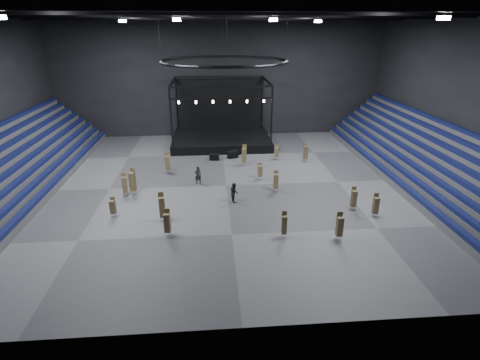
{
  "coord_description": "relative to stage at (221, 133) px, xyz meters",
  "views": [
    {
      "loc": [
        -1.46,
        -37.61,
        16.07
      ],
      "look_at": [
        1.37,
        -2.0,
        1.4
      ],
      "focal_mm": 28.0,
      "sensor_mm": 36.0,
      "label": 1
    }
  ],
  "objects": [
    {
      "name": "chair_stack_7",
      "position": [
        -5.27,
        -26.51,
        -0.19
      ],
      "size": [
        0.53,
        0.53,
        2.43
      ],
      "rotation": [
        0.0,
        0.0,
        -0.1
      ],
      "color": "silver",
      "rests_on": "floor"
    },
    {
      "name": "chair_stack_5",
      "position": [
        3.9,
        -14.81,
        -0.4
      ],
      "size": [
        0.53,
        0.53,
        1.95
      ],
      "rotation": [
        0.0,
        0.0,
        0.14
      ],
      "color": "silver",
      "rests_on": "floor"
    },
    {
      "name": "bleachers_left",
      "position": [
        -22.94,
        -16.24,
        0.28
      ],
      "size": [
        7.2,
        40.0,
        6.4
      ],
      "color": "#515154",
      "rests_on": "floor"
    },
    {
      "name": "chair_stack_10",
      "position": [
        11.67,
        -23.09,
        -0.24
      ],
      "size": [
        0.48,
        0.48,
        2.35
      ],
      "rotation": [
        0.0,
        0.0,
        0.05
      ],
      "color": "silver",
      "rests_on": "floor"
    },
    {
      "name": "chair_stack_9",
      "position": [
        10.5,
        -9.17,
        -0.24
      ],
      "size": [
        0.55,
        0.55,
        2.39
      ],
      "rotation": [
        0.0,
        0.0,
        0.43
      ],
      "color": "silver",
      "rests_on": "floor"
    },
    {
      "name": "stage",
      "position": [
        0.0,
        0.0,
        0.0
      ],
      "size": [
        14.0,
        10.0,
        9.2
      ],
      "color": "black",
      "rests_on": "floor"
    },
    {
      "name": "flight_case_mid",
      "position": [
        1.27,
        -7.04,
        -1.0
      ],
      "size": [
        1.49,
        1.08,
        0.9
      ],
      "primitive_type": "cube",
      "rotation": [
        0.0,
        0.0,
        0.33
      ],
      "color": "black",
      "rests_on": "floor"
    },
    {
      "name": "chair_stack_6",
      "position": [
        -10.38,
        -18.14,
        -0.16
      ],
      "size": [
        0.63,
        0.63,
        2.48
      ],
      "rotation": [
        0.0,
        0.0,
        0.34
      ],
      "color": "silver",
      "rests_on": "floor"
    },
    {
      "name": "wall_right",
      "position": [
        25.0,
        -16.24,
        7.55
      ],
      "size": [
        0.2,
        42.0,
        18.0
      ],
      "primitive_type": "cube",
      "color": "black",
      "rests_on": "ground"
    },
    {
      "name": "floor",
      "position": [
        -0.0,
        -16.24,
        -1.45
      ],
      "size": [
        50.0,
        50.0,
        0.0
      ],
      "primitive_type": "plane",
      "color": "#545457",
      "rests_on": "ground"
    },
    {
      "name": "chair_stack_12",
      "position": [
        -6.67,
        -12.05,
        -0.11
      ],
      "size": [
        0.63,
        0.63,
        2.56
      ],
      "rotation": [
        0.0,
        0.0,
        0.2
      ],
      "color": "silver",
      "rests_on": "floor"
    },
    {
      "name": "chair_stack_8",
      "position": [
        -9.62,
        -17.84,
        0.02
      ],
      "size": [
        0.67,
        0.67,
        2.89
      ],
      "rotation": [
        0.0,
        0.0,
        -0.35
      ],
      "color": "silver",
      "rests_on": "floor"
    },
    {
      "name": "wall_front",
      "position": [
        -0.0,
        -37.24,
        7.55
      ],
      "size": [
        50.0,
        0.2,
        18.0
      ],
      "primitive_type": "cube",
      "color": "black",
      "rests_on": "ground"
    },
    {
      "name": "man_center",
      "position": [
        -3.05,
        -15.5,
        -0.44
      ],
      "size": [
        0.82,
        0.62,
        2.02
      ],
      "primitive_type": "imported",
      "rotation": [
        0.0,
        0.0,
        3.35
      ],
      "color": "black",
      "rests_on": "floor"
    },
    {
      "name": "chair_stack_13",
      "position": [
        6.96,
        -8.22,
        -0.39
      ],
      "size": [
        0.55,
        0.55,
        1.96
      ],
      "rotation": [
        0.0,
        0.0,
        -0.21
      ],
      "color": "silver",
      "rests_on": "floor"
    },
    {
      "name": "truss_ring",
      "position": [
        -0.0,
        -16.24,
        11.55
      ],
      "size": [
        12.3,
        12.3,
        5.15
      ],
      "color": "black",
      "rests_on": "ceiling"
    },
    {
      "name": "flight_case_right",
      "position": [
        1.68,
        -5.85,
        -1.07
      ],
      "size": [
        1.17,
        0.66,
        0.75
      ],
      "primitive_type": "cube",
      "rotation": [
        0.0,
        0.0,
        0.09
      ],
      "color": "black",
      "rests_on": "floor"
    },
    {
      "name": "chair_stack_0",
      "position": [
        4.24,
        -27.46,
        -0.27
      ],
      "size": [
        0.43,
        0.43,
        2.31
      ],
      "rotation": [
        0.0,
        0.0,
        -0.04
      ],
      "color": "silver",
      "rests_on": "floor"
    },
    {
      "name": "flight_case_left",
      "position": [
        -1.15,
        -7.72,
        -1.04
      ],
      "size": [
        1.3,
        0.79,
        0.81
      ],
      "primitive_type": "cube",
      "rotation": [
        0.0,
        0.0,
        -0.15
      ],
      "color": "black",
      "rests_on": "floor"
    },
    {
      "name": "chair_stack_11",
      "position": [
        5.12,
        -18.26,
        -0.23
      ],
      "size": [
        0.56,
        0.56,
        2.31
      ],
      "rotation": [
        0.0,
        0.0,
        -0.12
      ],
      "color": "silver",
      "rests_on": "floor"
    },
    {
      "name": "chair_stack_2",
      "position": [
        -5.99,
        -23.86,
        -0.05
      ],
      "size": [
        0.6,
        0.6,
        2.74
      ],
      "rotation": [
        0.0,
        0.0,
        0.23
      ],
      "color": "silver",
      "rests_on": "floor"
    },
    {
      "name": "bleachers_right",
      "position": [
        22.94,
        -16.24,
        0.28
      ],
      "size": [
        7.2,
        40.0,
        6.4
      ],
      "color": "#515154",
      "rests_on": "floor"
    },
    {
      "name": "chair_stack_14",
      "position": [
        2.54,
        -10.03,
        -0.08
      ],
      "size": [
        0.63,
        0.63,
        2.66
      ],
      "rotation": [
        0.0,
        0.0,
        -0.24
      ],
      "color": "silver",
      "rests_on": "floor"
    },
    {
      "name": "floodlights",
      "position": [
        -0.0,
        -20.24,
        15.15
      ],
      "size": [
        28.6,
        16.6,
        0.25
      ],
      "color": "white",
      "rests_on": "roof_girders"
    },
    {
      "name": "chair_stack_4",
      "position": [
        13.16,
        -24.59,
        -0.26
      ],
      "size": [
        0.47,
        0.47,
        2.29
      ],
      "rotation": [
        0.0,
        0.0,
        -0.02
      ],
      "color": "silver",
      "rests_on": "floor"
    },
    {
      "name": "crew_member",
      "position": [
        0.63,
        -20.35,
        -0.47
      ],
      "size": [
        0.95,
        1.11,
        1.97
      ],
      "primitive_type": "imported",
      "rotation": [
        0.0,
        0.0,
        1.81
      ],
      "color": "black",
      "rests_on": "floor"
    },
    {
      "name": "chair_stack_3",
      "position": [
        -10.52,
        -22.75,
        -0.41
      ],
      "size": [
        0.5,
        0.5,
        1.94
      ],
      "rotation": [
        0.0,
        0.0,
        -0.13
      ],
      "color": "silver",
      "rests_on": "floor"
    },
    {
      "name": "wall_back",
      "position": [
        -0.0,
        4.76,
        7.55
      ],
      "size": [
        50.0,
        0.2,
        18.0
      ],
      "primitive_type": "cube",
      "color": "black",
      "rests_on": "ground"
    },
    {
      "name": "roof_girders",
      "position": [
        -0.0,
        -16.24,
        15.75
      ],
      "size": [
        49.0,
        30.35,
        0.7
      ],
      "color": "black",
      "rests_on": "ceiling"
    },
    {
      "name": "ceiling",
      "position": [
        -0.0,
        -16.24,
        16.55
      ],
      "size": [
        50.0,
        42.0,
        0.2
      ],
      "primitive_type": "cube",
      "color": "black",
      "rests_on": "wall_back"
    },
    {
      "name": "chair_stack_1",
      "position": [
        8.6,
        -28.22,
        -0.18
      ],
      "size": [
        0.5,
        0.5,
        2.45
      ],
      "rotation": [
        0.0,
        0.0,
        0.03
      ],
      "color": "silver",
      "rests_on": "floor"
    }
  ]
}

